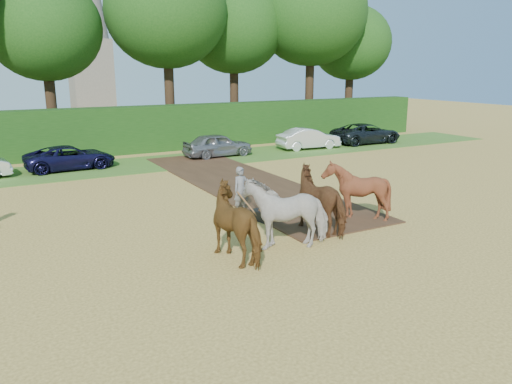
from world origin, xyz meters
name	(u,v)px	position (x,y,z in m)	size (l,w,h in m)	color
ground	(296,227)	(0.00, 0.00, 0.00)	(120.00, 120.00, 0.00)	gold
earth_strip	(243,183)	(1.50, 7.00, 0.03)	(4.50, 17.00, 0.05)	#472D1C
grass_verge	(166,162)	(0.00, 14.00, 0.01)	(50.00, 5.00, 0.03)	#38601E
hedgerow	(143,129)	(0.00, 18.50, 1.50)	(46.00, 1.60, 3.00)	#14380F
plough_team	(304,205)	(-0.32, -0.91, 1.08)	(7.24, 5.76, 2.17)	brown
parked_cars	(188,148)	(1.52, 14.27, 0.72)	(35.89, 2.81, 1.49)	silver
treeline	(97,13)	(-1.69, 21.69, 8.97)	(48.70, 10.60, 14.21)	#382616
church	(85,0)	(4.00, 55.00, 13.73)	(5.20, 5.20, 27.00)	slate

